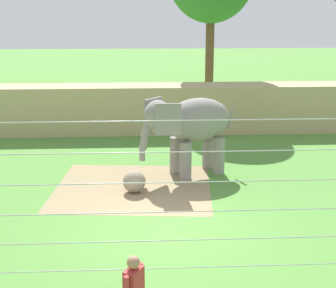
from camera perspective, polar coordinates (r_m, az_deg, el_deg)
ground_plane at (r=13.21m, az=0.07°, el=-9.69°), size 120.00×120.00×0.00m
dirt_patch at (r=16.24m, az=-3.96°, el=-4.87°), size 5.27×5.02×0.01m
embankment_wall at (r=23.21m, az=-1.45°, el=4.01°), size 36.00×1.80×2.16m
elephant at (r=16.96m, az=2.55°, el=2.27°), size 3.38×2.31×2.68m
enrichment_ball at (r=15.70m, az=-3.82°, el=-4.24°), size 0.70×0.70×0.70m
cable_fence at (r=9.55m, az=1.17°, el=-7.39°), size 10.67×0.23×3.74m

